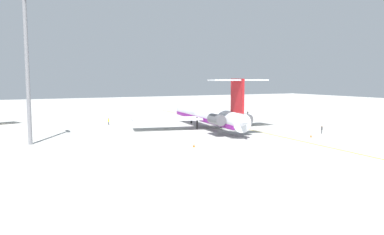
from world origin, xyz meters
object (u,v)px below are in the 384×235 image
at_px(ground_crew_portside, 248,113).
at_px(safety_cone_wingtip, 311,136).
at_px(ground_crew_near_tail, 322,129).
at_px(safety_cone_nose, 243,117).
at_px(safety_cone_tail, 194,145).
at_px(light_mast, 27,62).
at_px(main_jetliner, 209,115).
at_px(ground_crew_near_nose, 109,121).

xyz_separation_m(ground_crew_portside, safety_cone_wingtip, (-40.17, 12.56, -0.81)).
distance_m(ground_crew_portside, safety_cone_wingtip, 42.09).
relative_size(ground_crew_near_tail, safety_cone_nose, 3.08).
bearing_deg(safety_cone_wingtip, safety_cone_tail, 88.49).
height_order(ground_crew_near_tail, safety_cone_tail, ground_crew_near_tail).
bearing_deg(safety_cone_tail, light_mast, 58.46).
relative_size(main_jetliner, safety_cone_nose, 73.12).
height_order(safety_cone_wingtip, safety_cone_tail, same).
bearing_deg(ground_crew_portside, safety_cone_wingtip, -124.15).
bearing_deg(ground_crew_near_nose, safety_cone_tail, -35.65).
bearing_deg(ground_crew_near_nose, safety_cone_nose, 45.44).
bearing_deg(safety_cone_tail, ground_crew_near_nose, 8.17).
relative_size(main_jetliner, safety_cone_wingtip, 73.12).
relative_size(main_jetliner, ground_crew_near_nose, 23.60).
xyz_separation_m(ground_crew_near_nose, safety_cone_nose, (-0.52, -40.61, -0.80)).
bearing_deg(ground_crew_near_nose, light_mast, -85.40).
xyz_separation_m(main_jetliner, safety_cone_tail, (-19.51, 13.75, -2.92)).
height_order(main_jetliner, safety_cone_tail, main_jetliner).
distance_m(main_jetliner, ground_crew_near_nose, 26.34).
distance_m(safety_cone_wingtip, light_mast, 55.32).
height_order(main_jetliner, light_mast, light_mast).
bearing_deg(main_jetliner, ground_crew_near_nose, 52.82).
bearing_deg(ground_crew_near_tail, ground_crew_portside, -72.44).
xyz_separation_m(ground_crew_near_tail, ground_crew_portside, (37.36, -6.82, 0.02)).
relative_size(safety_cone_tail, light_mast, 0.02).
distance_m(ground_crew_near_nose, ground_crew_portside, 43.95).
height_order(ground_crew_near_nose, ground_crew_portside, ground_crew_portside).
distance_m(main_jetliner, ground_crew_portside, 31.89).
relative_size(ground_crew_near_tail, safety_cone_tail, 3.08).
relative_size(ground_crew_near_nose, safety_cone_wingtip, 3.10).
xyz_separation_m(safety_cone_nose, safety_cone_wingtip, (-37.65, 9.26, 0.00)).
bearing_deg(safety_cone_tail, ground_crew_near_tail, -86.17).
xyz_separation_m(ground_crew_near_tail, light_mast, (13.23, 56.71, 13.49)).
height_order(ground_crew_portside, light_mast, light_mast).
bearing_deg(safety_cone_tail, main_jetliner, -35.18).
bearing_deg(ground_crew_near_nose, safety_cone_wingtip, -4.44).
bearing_deg(safety_cone_wingtip, light_mast, 72.54).
distance_m(safety_cone_nose, light_mast, 65.57).
xyz_separation_m(ground_crew_portside, safety_cone_tail, (-39.48, 38.52, -0.81)).
bearing_deg(safety_cone_nose, safety_cone_tail, 136.39).
bearing_deg(main_jetliner, light_mast, 102.15).
height_order(ground_crew_near_nose, light_mast, light_mast).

